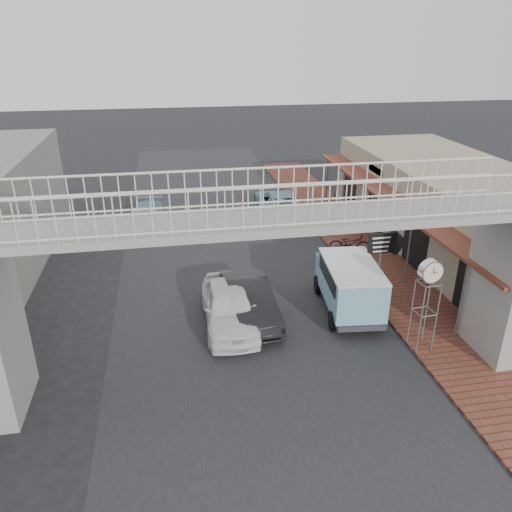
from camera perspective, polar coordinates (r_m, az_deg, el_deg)
name	(u,v)px	position (r m, az deg, el deg)	size (l,w,h in m)	color
ground	(247,312)	(19.23, -1.01, -6.37)	(120.00, 120.00, 0.00)	black
road_strip	(247,311)	(19.23, -1.01, -6.36)	(10.00, 60.00, 0.01)	black
sidewalk	(376,265)	(23.50, 13.60, -1.03)	(3.00, 40.00, 0.10)	brown
shophouse_row	(461,212)	(25.68, 22.38, 4.67)	(7.20, 18.00, 4.00)	gray
footbridge	(269,285)	(14.25, 1.51, -3.33)	(16.40, 2.40, 6.34)	gray
white_hatchback	(229,306)	(18.06, -3.10, -5.74)	(1.83, 4.54, 1.55)	white
dark_sedan	(249,300)	(18.50, -0.81, -5.09)	(1.54, 4.42, 1.46)	black
angkot_curb	(279,202)	(29.50, 2.60, 6.15)	(2.33, 5.06, 1.41)	#6698B1
angkot_far	(145,216)	(28.14, -12.52, 4.46)	(1.66, 4.07, 1.18)	#6EA4BF
angkot_van	(349,280)	(19.00, 10.63, -2.76)	(2.29, 4.33, 2.04)	black
motorcycle_near	(350,243)	(24.18, 10.66, 1.43)	(0.68, 1.96, 1.03)	black
motorcycle_far	(338,204)	(29.89, 9.39, 5.91)	(0.48, 1.71, 1.03)	black
street_clock	(430,275)	(16.72, 19.26, -2.11)	(0.80, 0.66, 3.18)	#59595B
arrow_sign	(399,243)	(20.00, 15.98, 1.48)	(1.63, 1.03, 2.82)	#59595B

